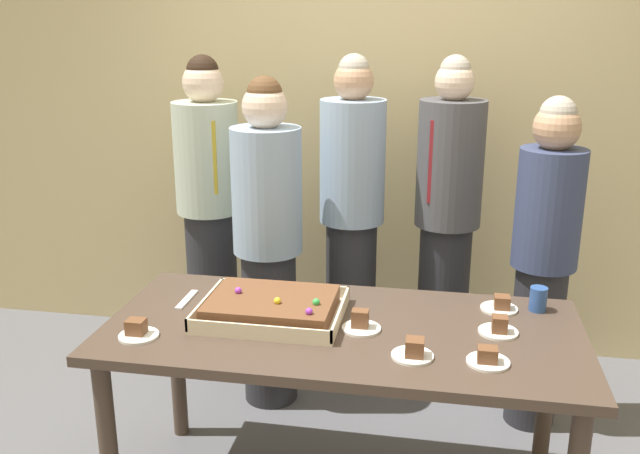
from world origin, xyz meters
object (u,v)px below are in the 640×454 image
plated_slice_far_right (500,306)px  person_left_edge_reaching (544,260)px  plated_slice_far_left (361,324)px  person_green_shirt_behind (209,211)px  party_table (342,349)px  person_far_right_suit (268,240)px  plated_slice_near_left (414,351)px  drink_cup_nearest (538,299)px  person_serving_front (352,218)px  plated_slice_center_back (488,358)px  person_striped_tie_right (447,222)px  cake_server_utensil (187,300)px  plated_slice_near_right (499,328)px  sheet_cake (272,307)px  plated_slice_center_front (137,331)px

plated_slice_far_right → person_left_edge_reaching: bearing=65.7°
plated_slice_far_left → plated_slice_far_right: size_ratio=1.00×
person_green_shirt_behind → party_table: bearing=9.5°
person_green_shirt_behind → person_far_right_suit: (0.42, -0.32, -0.04)m
plated_slice_near_left → drink_cup_nearest: (0.48, 0.50, 0.03)m
person_serving_front → person_left_edge_reaching: person_serving_front is taller
plated_slice_far_left → person_serving_front: size_ratio=0.08×
person_green_shirt_behind → plated_slice_near_left: bearing=12.1°
plated_slice_center_back → person_striped_tie_right: bearing=96.7°
cake_server_utensil → drink_cup_nearest: bearing=6.3°
plated_slice_far_right → plated_slice_near_right: bearing=-95.2°
plated_slice_near_left → person_far_right_suit: (-0.77, 0.96, 0.05)m
sheet_cake → person_far_right_suit: size_ratio=0.33×
sheet_cake → person_striped_tie_right: 1.26m
plated_slice_near_left → person_serving_front: person_serving_front is taller
person_far_right_suit → plated_slice_near_right: bearing=41.0°
cake_server_utensil → plated_slice_near_right: bearing=-4.0°
person_far_right_suit → plated_slice_near_left: bearing=23.2°
person_serving_front → plated_slice_far_left: bearing=19.6°
plated_slice_center_front → person_serving_front: (0.63, 1.29, 0.10)m
person_serving_front → person_green_shirt_behind: person_serving_front is taller
plated_slice_far_right → cake_server_utensil: plated_slice_far_right is taller
person_serving_front → plated_slice_center_front: bearing=-16.2°
plated_slice_center_front → person_serving_front: bearing=63.9°
sheet_cake → person_striped_tie_right: person_striped_tie_right is taller
cake_server_utensil → person_striped_tie_right: 1.45m
plated_slice_near_right → plated_slice_center_back: 0.25m
plated_slice_center_back → person_left_edge_reaching: (0.30, 0.98, 0.04)m
party_table → plated_slice_near_left: plated_slice_near_left is taller
person_left_edge_reaching → plated_slice_center_back: bearing=40.0°
plated_slice_far_left → person_green_shirt_behind: (-0.98, 1.09, 0.09)m
party_table → plated_slice_far_left: (0.07, -0.02, 0.12)m
sheet_cake → cake_server_utensil: (-0.39, 0.09, -0.04)m
party_table → person_left_edge_reaching: 1.15m
cake_server_utensil → person_striped_tie_right: person_striped_tie_right is taller
drink_cup_nearest → plated_slice_far_left: bearing=-155.9°
party_table → person_left_edge_reaching: (0.84, 0.77, 0.15)m
plated_slice_far_left → plated_slice_center_front: (-0.81, -0.21, -0.00)m
plated_slice_far_right → person_left_edge_reaching: (0.23, 0.50, 0.04)m
plated_slice_far_left → person_serving_front: bearing=99.7°
person_green_shirt_behind → person_striped_tie_right: person_striped_tie_right is taller
plated_slice_near_right → person_green_shirt_behind: person_green_shirt_behind is taller
plated_slice_near_left → person_striped_tie_right: bearing=85.6°
plated_slice_far_left → person_serving_front: person_serving_front is taller
person_serving_front → person_left_edge_reaching: bearing=82.8°
plated_slice_center_back → person_left_edge_reaching: size_ratio=0.09×
plated_slice_center_front → person_striped_tie_right: size_ratio=0.08×
person_green_shirt_behind → person_far_right_suit: 0.53m
person_green_shirt_behind → plated_slice_center_back: bearing=17.7°
plated_slice_near_right → person_green_shirt_behind: bearing=145.4°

